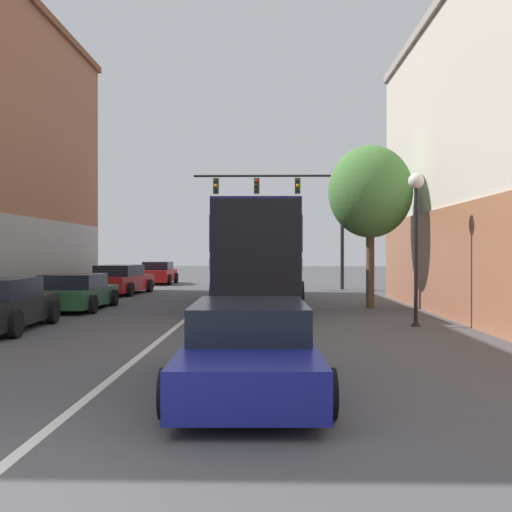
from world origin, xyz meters
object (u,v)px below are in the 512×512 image
parked_car_left_far (121,280)px  parked_car_left_distant (159,273)px  street_lamp (416,222)px  street_tree_near (370,192)px  hatchback_foreground (250,347)px  parked_car_left_near (75,292)px  traffic_signal_gantry (292,200)px  bus (258,251)px

parked_car_left_far → parked_car_left_distant: 8.71m
street_lamp → street_tree_near: size_ratio=0.71×
parked_car_left_far → street_tree_near: size_ratio=0.85×
hatchback_foreground → parked_car_left_near: hatchback_foreground is taller
traffic_signal_gantry → street_tree_near: (2.29, -10.30, -0.62)m
parked_car_left_near → bus: bearing=-68.0°
bus → street_lamp: size_ratio=2.91×
parked_car_left_far → street_tree_near: (10.19, -6.49, 3.31)m
parked_car_left_distant → street_lamp: size_ratio=1.01×
parked_car_left_near → street_lamp: size_ratio=1.12×
traffic_signal_gantry → street_tree_near: 10.57m
street_lamp → street_tree_near: (-0.29, 5.17, 1.27)m
hatchback_foreground → street_tree_near: 13.23m
parked_car_left_distant → traffic_signal_gantry: traffic_signal_gantry is taller
parked_car_left_far → parked_car_left_distant: size_ratio=1.18×
bus → hatchback_foreground: size_ratio=2.44×
traffic_signal_gantry → parked_car_left_far: bearing=-154.2°
bus → street_tree_near: 4.65m
traffic_signal_gantry → street_lamp: 15.80m
parked_car_left_far → bus: bearing=-121.8°
hatchback_foreground → parked_car_left_distant: bearing=11.9°
parked_car_left_distant → street_lamp: (10.36, -20.36, 2.03)m
street_tree_near → street_lamp: bearing=-86.8°
parked_car_left_near → traffic_signal_gantry: traffic_signal_gantry is taller
parked_car_left_distant → street_lamp: street_lamp is taller
hatchback_foreground → parked_car_left_far: bearing=17.9°
parked_car_left_near → parked_car_left_far: bearing=1.7°
bus → traffic_signal_gantry: traffic_signal_gantry is taller
parked_car_left_near → street_tree_near: (9.87, 0.89, 3.38)m
parked_car_left_near → parked_car_left_distant: bearing=-0.1°
bus → traffic_signal_gantry: size_ratio=1.48×
bus → parked_car_left_distant: size_ratio=2.87×
traffic_signal_gantry → street_lamp: traffic_signal_gantry is taller
hatchback_foreground → parked_car_left_far: parked_car_left_far is taller
hatchback_foreground → street_lamp: (4.03, 7.06, 2.11)m
hatchback_foreground → traffic_signal_gantry: bearing=-4.8°
parked_car_left_far → traffic_signal_gantry: bearing=-58.6°
bus → hatchback_foreground: bus is taller
hatchback_foreground → street_tree_near: street_tree_near is taller
hatchback_foreground → parked_car_left_distant: (-6.34, 27.43, 0.07)m
bus → traffic_signal_gantry: 9.18m
bus → parked_car_left_near: 6.66m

